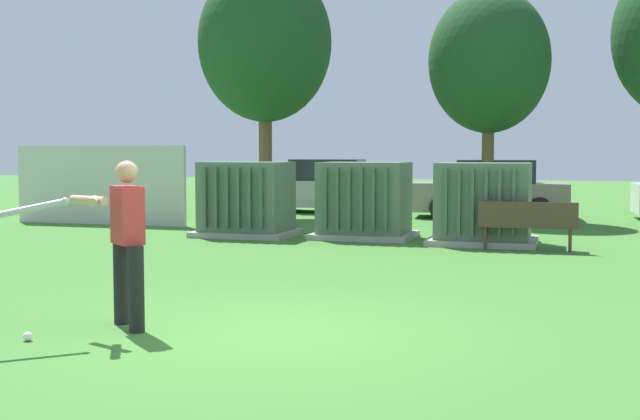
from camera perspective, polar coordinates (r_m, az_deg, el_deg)
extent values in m
plane|color=#3D752D|center=(8.34, -3.04, -8.60)|extent=(96.00, 96.00, 0.00)
cube|color=beige|center=(21.47, -15.16, 1.70)|extent=(4.80, 0.12, 2.00)
cube|color=#9E9B93|center=(17.96, -5.13, -1.61)|extent=(2.10, 1.70, 0.12)
cube|color=#567056|center=(17.90, -5.15, 0.97)|extent=(1.80, 1.40, 1.50)
cube|color=#495F49|center=(17.46, -8.03, 0.87)|extent=(0.06, 0.12, 1.27)
cube|color=#495F49|center=(17.35, -7.27, 0.86)|extent=(0.06, 0.12, 1.27)
cube|color=#495F49|center=(17.25, -6.50, 0.85)|extent=(0.06, 0.12, 1.27)
cube|color=#495F49|center=(17.15, -5.71, 0.83)|extent=(0.06, 0.12, 1.27)
cube|color=#495F49|center=(17.05, -4.92, 0.82)|extent=(0.06, 0.12, 1.27)
cube|color=#495F49|center=(16.96, -4.13, 0.81)|extent=(0.06, 0.12, 1.27)
cube|color=#9E9B93|center=(17.45, 3.13, -1.77)|extent=(2.10, 1.70, 0.12)
cube|color=#567056|center=(17.38, 3.14, 0.89)|extent=(1.80, 1.40, 1.50)
cube|color=#495F49|center=(16.82, 0.40, 0.79)|extent=(0.06, 0.12, 1.27)
cube|color=#495F49|center=(16.75, 1.24, 0.78)|extent=(0.06, 0.12, 1.27)
cube|color=#495F49|center=(16.68, 2.08, 0.76)|extent=(0.06, 0.12, 1.27)
cube|color=#495F49|center=(16.62, 2.93, 0.75)|extent=(0.06, 0.12, 1.27)
cube|color=#495F49|center=(16.56, 3.79, 0.73)|extent=(0.06, 0.12, 1.27)
cube|color=#495F49|center=(16.50, 4.65, 0.71)|extent=(0.06, 0.12, 1.27)
cube|color=#9E9B93|center=(16.61, 11.33, -2.13)|extent=(2.10, 1.70, 0.12)
cube|color=#567056|center=(16.55, 11.37, 0.66)|extent=(1.80, 1.40, 1.50)
cube|color=#495F49|center=(15.87, 8.80, 0.55)|extent=(0.06, 0.12, 1.27)
cube|color=#495F49|center=(15.84, 9.71, 0.53)|extent=(0.06, 0.12, 1.27)
cube|color=#495F49|center=(15.81, 10.63, 0.51)|extent=(0.06, 0.12, 1.27)
cube|color=#495F49|center=(15.78, 11.55, 0.49)|extent=(0.06, 0.12, 1.27)
cube|color=#495F49|center=(15.76, 12.47, 0.48)|extent=(0.06, 0.12, 1.27)
cube|color=#495F49|center=(15.74, 13.40, 0.46)|extent=(0.06, 0.12, 1.27)
cube|color=#4C3828|center=(15.71, 14.33, -1.10)|extent=(1.81, 0.42, 0.05)
cube|color=#4C3828|center=(15.51, 14.32, -0.26)|extent=(1.80, 0.06, 0.44)
cylinder|color=#4C3828|center=(15.92, 11.58, -1.85)|extent=(0.06, 0.06, 0.42)
cylinder|color=#4C3828|center=(15.86, 17.10, -1.97)|extent=(0.06, 0.06, 0.42)
cylinder|color=#4C3828|center=(15.64, 11.49, -1.95)|extent=(0.06, 0.06, 0.42)
cylinder|color=#4C3828|center=(15.59, 17.11, -2.07)|extent=(0.06, 0.06, 0.42)
cylinder|color=black|center=(8.48, -12.73, -5.44)|extent=(0.16, 0.16, 0.88)
cylinder|color=black|center=(8.93, -13.75, -4.98)|extent=(0.16, 0.16, 0.88)
cube|color=red|center=(8.62, -13.33, -0.34)|extent=(0.46, 0.44, 0.60)
sphere|color=tan|center=(8.60, -13.38, 2.61)|extent=(0.23, 0.23, 0.23)
cylinder|color=tan|center=(8.41, -15.57, 0.60)|extent=(0.35, 0.51, 0.09)
cylinder|color=tan|center=(8.59, -15.91, 0.66)|extent=(0.54, 0.28, 0.09)
cylinder|color=#B2B2B7|center=(8.34, -20.22, -0.03)|extent=(0.60, 0.68, 0.21)
sphere|color=#B2B2B7|center=(8.43, -17.41, 0.57)|extent=(0.08, 0.08, 0.08)
sphere|color=white|center=(8.46, -19.79, -8.33)|extent=(0.09, 0.09, 0.09)
cylinder|color=brown|center=(22.82, -3.84, 3.22)|extent=(0.37, 0.37, 3.00)
ellipsoid|color=#1E4723|center=(23.02, -3.88, 11.63)|extent=(3.69, 3.69, 4.39)
cylinder|color=brown|center=(22.54, 11.64, 2.67)|extent=(0.32, 0.32, 2.64)
ellipsoid|color=#1E4723|center=(22.66, 11.75, 10.17)|extent=(3.25, 3.25, 3.86)
cube|color=#B2B2B7|center=(25.01, 0.22, 1.19)|extent=(4.30, 1.96, 0.80)
cube|color=#262B33|center=(24.95, 0.56, 2.84)|extent=(2.20, 1.69, 0.64)
cylinder|color=black|center=(24.54, -3.20, 0.52)|extent=(0.65, 0.26, 0.64)
cylinder|color=black|center=(26.17, -2.13, 0.74)|extent=(0.65, 0.26, 0.64)
cylinder|color=black|center=(23.92, 2.79, 0.43)|extent=(0.65, 0.26, 0.64)
cylinder|color=black|center=(25.59, 3.50, 0.66)|extent=(0.65, 0.26, 0.64)
cube|color=gray|center=(23.27, 11.80, 0.89)|extent=(4.35, 2.10, 0.80)
cube|color=#262B33|center=(23.25, 12.19, 2.66)|extent=(2.24, 1.76, 0.64)
cylinder|color=black|center=(22.47, 8.47, 0.16)|extent=(0.66, 0.28, 0.64)
cylinder|color=black|center=(24.17, 8.69, 0.43)|extent=(0.66, 0.28, 0.64)
cylinder|color=black|center=(22.48, 15.11, 0.07)|extent=(0.66, 0.28, 0.64)
cylinder|color=black|center=(24.18, 14.87, 0.34)|extent=(0.66, 0.28, 0.64)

